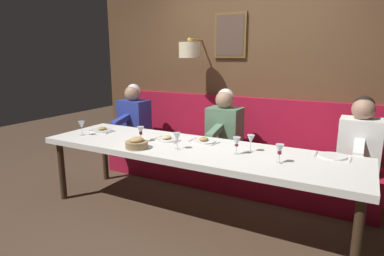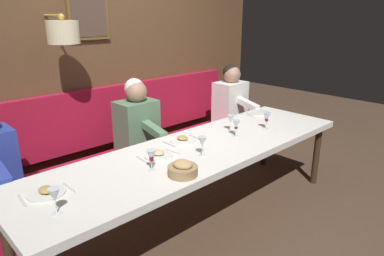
{
  "view_description": "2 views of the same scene",
  "coord_description": "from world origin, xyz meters",
  "px_view_note": "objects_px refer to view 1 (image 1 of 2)",
  "views": [
    {
      "loc": [
        -2.74,
        -1.47,
        1.63
      ],
      "look_at": [
        0.05,
        0.04,
        0.92
      ],
      "focal_mm": 30.4,
      "sensor_mm": 36.0,
      "label": 1
    },
    {
      "loc": [
        -2.01,
        1.99,
        1.86
      ],
      "look_at": [
        0.05,
        0.04,
        0.92
      ],
      "focal_mm": 32.55,
      "sensor_mm": 36.0,
      "label": 2
    }
  ],
  "objects_px": {
    "dining_table": "(193,152)",
    "wine_glass_0": "(280,150)",
    "diner_nearest": "(360,138)",
    "bread_bowl": "(137,143)",
    "wine_glass_3": "(82,125)",
    "diner_middle": "(134,114)",
    "wine_glass_4": "(251,140)",
    "wine_glass_5": "(177,137)",
    "diner_near": "(224,123)",
    "wine_glass_2": "(141,131)",
    "wine_glass_1": "(237,142)"
  },
  "relations": [
    {
      "from": "wine_glass_0",
      "to": "wine_glass_5",
      "type": "distance_m",
      "value": 0.98
    },
    {
      "from": "wine_glass_5",
      "to": "wine_glass_3",
      "type": "bearing_deg",
      "value": 91.58
    },
    {
      "from": "wine_glass_2",
      "to": "wine_glass_5",
      "type": "xyz_separation_m",
      "value": [
        -0.05,
        -0.48,
        0.0
      ]
    },
    {
      "from": "wine_glass_3",
      "to": "bread_bowl",
      "type": "xyz_separation_m",
      "value": [
        -0.13,
        -0.88,
        -0.07
      ]
    },
    {
      "from": "wine_glass_0",
      "to": "wine_glass_2",
      "type": "relative_size",
      "value": 1.0
    },
    {
      "from": "diner_middle",
      "to": "wine_glass_3",
      "type": "height_order",
      "value": "diner_middle"
    },
    {
      "from": "wine_glass_0",
      "to": "wine_glass_5",
      "type": "xyz_separation_m",
      "value": [
        -0.05,
        0.97,
        0.0
      ]
    },
    {
      "from": "dining_table",
      "to": "bread_bowl",
      "type": "height_order",
      "value": "bread_bowl"
    },
    {
      "from": "diner_nearest",
      "to": "wine_glass_2",
      "type": "height_order",
      "value": "diner_nearest"
    },
    {
      "from": "wine_glass_2",
      "to": "wine_glass_3",
      "type": "xyz_separation_m",
      "value": [
        -0.09,
        0.77,
        0.0
      ]
    },
    {
      "from": "diner_nearest",
      "to": "wine_glass_0",
      "type": "height_order",
      "value": "diner_nearest"
    },
    {
      "from": "wine_glass_0",
      "to": "wine_glass_5",
      "type": "relative_size",
      "value": 1.0
    },
    {
      "from": "wine_glass_4",
      "to": "bread_bowl",
      "type": "xyz_separation_m",
      "value": [
        -0.42,
        1.02,
        -0.07
      ]
    },
    {
      "from": "diner_middle",
      "to": "wine_glass_1",
      "type": "xyz_separation_m",
      "value": [
        -0.91,
        -1.9,
        0.04
      ]
    },
    {
      "from": "diner_middle",
      "to": "wine_glass_4",
      "type": "xyz_separation_m",
      "value": [
        -0.77,
        -1.99,
        0.04
      ]
    },
    {
      "from": "wine_glass_5",
      "to": "dining_table",
      "type": "bearing_deg",
      "value": -35.52
    },
    {
      "from": "bread_bowl",
      "to": "diner_near",
      "type": "bearing_deg",
      "value": -19.97
    },
    {
      "from": "diner_nearest",
      "to": "wine_glass_4",
      "type": "bearing_deg",
      "value": 130.37
    },
    {
      "from": "diner_middle",
      "to": "wine_glass_4",
      "type": "relative_size",
      "value": 4.82
    },
    {
      "from": "wine_glass_5",
      "to": "diner_middle",
      "type": "bearing_deg",
      "value": 52.65
    },
    {
      "from": "dining_table",
      "to": "wine_glass_2",
      "type": "height_order",
      "value": "wine_glass_2"
    },
    {
      "from": "wine_glass_0",
      "to": "bread_bowl",
      "type": "relative_size",
      "value": 0.75
    },
    {
      "from": "wine_glass_0",
      "to": "diner_near",
      "type": "bearing_deg",
      "value": 43.11
    },
    {
      "from": "diner_middle",
      "to": "bread_bowl",
      "type": "height_order",
      "value": "diner_middle"
    },
    {
      "from": "diner_near",
      "to": "wine_glass_0",
      "type": "bearing_deg",
      "value": -136.89
    },
    {
      "from": "wine_glass_1",
      "to": "wine_glass_3",
      "type": "bearing_deg",
      "value": 94.61
    },
    {
      "from": "wine_glass_0",
      "to": "wine_glass_4",
      "type": "xyz_separation_m",
      "value": [
        0.2,
        0.32,
        0.0
      ]
    },
    {
      "from": "wine_glass_0",
      "to": "wine_glass_4",
      "type": "relative_size",
      "value": 1.0
    },
    {
      "from": "diner_middle",
      "to": "diner_nearest",
      "type": "bearing_deg",
      "value": -90.0
    },
    {
      "from": "dining_table",
      "to": "wine_glass_5",
      "type": "relative_size",
      "value": 19.72
    },
    {
      "from": "wine_glass_3",
      "to": "wine_glass_5",
      "type": "relative_size",
      "value": 1.0
    },
    {
      "from": "wine_glass_3",
      "to": "wine_glass_4",
      "type": "height_order",
      "value": "same"
    },
    {
      "from": "diner_near",
      "to": "wine_glass_2",
      "type": "bearing_deg",
      "value": 150.58
    },
    {
      "from": "diner_nearest",
      "to": "bread_bowl",
      "type": "distance_m",
      "value": 2.26
    },
    {
      "from": "wine_glass_4",
      "to": "wine_glass_5",
      "type": "bearing_deg",
      "value": 111.17
    },
    {
      "from": "dining_table",
      "to": "wine_glass_0",
      "type": "distance_m",
      "value": 0.9
    },
    {
      "from": "wine_glass_1",
      "to": "wine_glass_3",
      "type": "xyz_separation_m",
      "value": [
        -0.15,
        1.81,
        0.0
      ]
    },
    {
      "from": "dining_table",
      "to": "wine_glass_0",
      "type": "relative_size",
      "value": 19.72
    },
    {
      "from": "wine_glass_5",
      "to": "bread_bowl",
      "type": "bearing_deg",
      "value": 114.19
    },
    {
      "from": "wine_glass_0",
      "to": "wine_glass_5",
      "type": "height_order",
      "value": "same"
    },
    {
      "from": "diner_middle",
      "to": "wine_glass_0",
      "type": "relative_size",
      "value": 4.82
    },
    {
      "from": "diner_nearest",
      "to": "diner_middle",
      "type": "relative_size",
      "value": 1.0
    },
    {
      "from": "wine_glass_4",
      "to": "wine_glass_3",
      "type": "bearing_deg",
      "value": 98.62
    },
    {
      "from": "wine_glass_1",
      "to": "diner_middle",
      "type": "bearing_deg",
      "value": 64.51
    },
    {
      "from": "diner_nearest",
      "to": "bread_bowl",
      "type": "height_order",
      "value": "diner_nearest"
    },
    {
      "from": "diner_middle",
      "to": "dining_table",
      "type": "bearing_deg",
      "value": -121.59
    },
    {
      "from": "wine_glass_0",
      "to": "wine_glass_1",
      "type": "height_order",
      "value": "same"
    },
    {
      "from": "dining_table",
      "to": "diner_nearest",
      "type": "relative_size",
      "value": 4.09
    },
    {
      "from": "diner_nearest",
      "to": "wine_glass_3",
      "type": "height_order",
      "value": "diner_nearest"
    },
    {
      "from": "diner_middle",
      "to": "wine_glass_1",
      "type": "distance_m",
      "value": 2.11
    }
  ]
}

